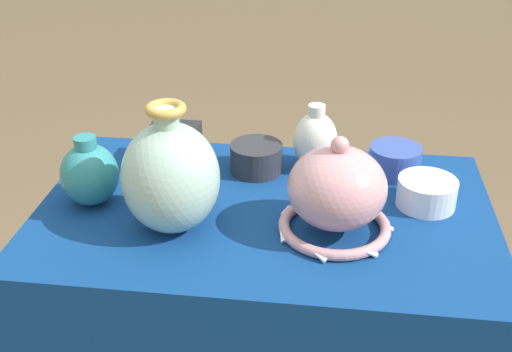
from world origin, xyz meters
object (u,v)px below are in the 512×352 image
(vase_dome_bell, at_px, (337,194))
(pot_squat_porcelain, at_px, (427,193))
(jar_round_teal, at_px, (90,174))
(pot_squat_cobalt, at_px, (395,161))
(vase_tall_bulbous, at_px, (171,177))
(pot_squat_charcoal, at_px, (256,158))
(mosaic_tile_box, at_px, (173,147))
(jar_round_ivory, at_px, (315,140))

(vase_dome_bell, xyz_separation_m, pot_squat_porcelain, (0.19, 0.12, -0.05))
(pot_squat_porcelain, xyz_separation_m, jar_round_teal, (-0.70, -0.08, 0.04))
(pot_squat_cobalt, bearing_deg, jar_round_teal, -161.82)
(vase_tall_bulbous, distance_m, pot_squat_cobalt, 0.54)
(vase_dome_bell, height_order, pot_squat_charcoal, vase_dome_bell)
(pot_squat_cobalt, distance_m, pot_squat_charcoal, 0.32)
(vase_dome_bell, relative_size, jar_round_teal, 1.53)
(pot_squat_charcoal, bearing_deg, pot_squat_cobalt, 4.67)
(pot_squat_porcelain, bearing_deg, mosaic_tile_box, 168.64)
(pot_squat_porcelain, bearing_deg, pot_squat_charcoal, 163.76)
(jar_round_teal, bearing_deg, pot_squat_charcoal, 29.55)
(pot_squat_charcoal, height_order, jar_round_ivory, jar_round_ivory)
(pot_squat_porcelain, xyz_separation_m, pot_squat_charcoal, (-0.37, 0.11, 0.00))
(vase_tall_bulbous, bearing_deg, mosaic_tile_box, 103.79)
(pot_squat_porcelain, relative_size, pot_squat_cobalt, 1.05)
(mosaic_tile_box, height_order, jar_round_teal, jar_round_teal)
(pot_squat_cobalt, relative_size, jar_round_teal, 0.77)
(pot_squat_cobalt, bearing_deg, vase_dome_bell, -117.04)
(mosaic_tile_box, height_order, jar_round_ivory, jar_round_ivory)
(pot_squat_porcelain, distance_m, pot_squat_cobalt, 0.15)
(vase_dome_bell, bearing_deg, jar_round_ivory, 101.10)
(vase_dome_bell, distance_m, pot_squat_cobalt, 0.29)
(vase_tall_bulbous, xyz_separation_m, pot_squat_cobalt, (0.45, 0.28, -0.08))
(vase_tall_bulbous, relative_size, pot_squat_porcelain, 2.12)
(pot_squat_porcelain, relative_size, jar_round_ivory, 0.79)
(mosaic_tile_box, distance_m, pot_squat_porcelain, 0.58)
(mosaic_tile_box, height_order, pot_squat_cobalt, mosaic_tile_box)
(vase_dome_bell, xyz_separation_m, pot_squat_cobalt, (0.13, 0.26, -0.05))
(pot_squat_porcelain, height_order, pot_squat_cobalt, pot_squat_cobalt)
(vase_tall_bulbous, height_order, jar_round_teal, vase_tall_bulbous)
(vase_tall_bulbous, distance_m, mosaic_tile_box, 0.28)
(pot_squat_porcelain, xyz_separation_m, jar_round_ivory, (-0.24, 0.14, 0.04))
(jar_round_ivory, bearing_deg, vase_tall_bulbous, -132.41)
(vase_tall_bulbous, distance_m, vase_dome_bell, 0.32)
(vase_dome_bell, height_order, pot_squat_porcelain, vase_dome_bell)
(vase_tall_bulbous, xyz_separation_m, mosaic_tile_box, (-0.06, 0.26, -0.07))
(pot_squat_charcoal, bearing_deg, jar_round_ivory, 14.24)
(pot_squat_porcelain, relative_size, pot_squat_charcoal, 1.03)
(vase_tall_bulbous, relative_size, pot_squat_cobalt, 2.22)
(mosaic_tile_box, bearing_deg, jar_round_ivory, 5.71)
(vase_tall_bulbous, height_order, jar_round_ivory, vase_tall_bulbous)
(vase_dome_bell, distance_m, jar_round_teal, 0.51)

